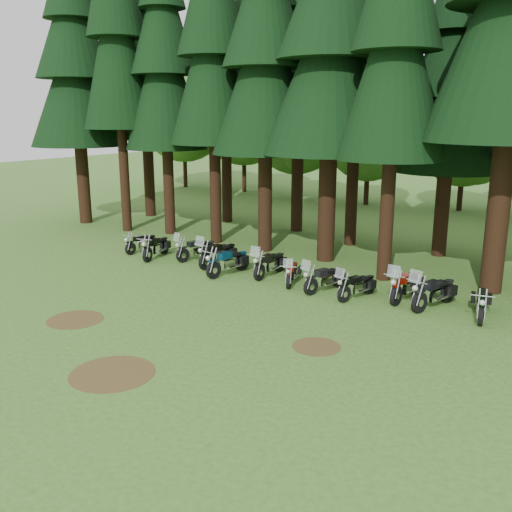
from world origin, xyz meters
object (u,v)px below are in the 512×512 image
object	(u,v)px
motorcycle_0	(142,244)
motorcycle_10	(434,293)
motorcycle_4	(228,263)
motorcycle_9	(406,286)
motorcycle_11	(481,304)
motorcycle_6	(292,273)
motorcycle_2	(196,250)
motorcycle_3	(218,255)
motorcycle_1	(156,248)
motorcycle_5	(270,264)
motorcycle_7	(325,279)
motorcycle_8	(357,287)

from	to	relation	value
motorcycle_0	motorcycle_10	world-z (taller)	motorcycle_10
motorcycle_4	motorcycle_9	size ratio (longest dim) A/B	0.99
motorcycle_11	motorcycle_6	bearing A→B (deg)	168.65
motorcycle_0	motorcycle_11	distance (m)	15.68
motorcycle_2	motorcycle_3	world-z (taller)	motorcycle_3
motorcycle_1	motorcycle_5	world-z (taller)	motorcycle_5
motorcycle_6	motorcycle_7	world-z (taller)	motorcycle_7
motorcycle_4	motorcycle_11	world-z (taller)	motorcycle_4
motorcycle_0	motorcycle_9	size ratio (longest dim) A/B	0.82
motorcycle_2	motorcycle_6	distance (m)	5.57
motorcycle_3	motorcycle_9	distance (m)	8.39
motorcycle_4	motorcycle_10	world-z (taller)	motorcycle_10
motorcycle_10	motorcycle_11	distance (m)	1.59
motorcycle_1	motorcycle_6	bearing A→B (deg)	-15.91
motorcycle_2	motorcycle_10	size ratio (longest dim) A/B	0.91
motorcycle_2	motorcycle_9	bearing A→B (deg)	13.18
motorcycle_2	motorcycle_3	size ratio (longest dim) A/B	0.92
motorcycle_3	motorcycle_7	xyz separation A→B (m)	(5.53, -0.58, -0.05)
motorcycle_3	motorcycle_6	bearing A→B (deg)	-3.15
motorcycle_4	motorcycle_6	world-z (taller)	motorcycle_6
motorcycle_5	motorcycle_9	size ratio (longest dim) A/B	0.96
motorcycle_6	motorcycle_8	size ratio (longest dim) A/B	0.93
motorcycle_6	motorcycle_2	bearing A→B (deg)	150.49
motorcycle_0	motorcycle_3	world-z (taller)	motorcycle_3
motorcycle_3	motorcycle_8	distance (m)	6.91
motorcycle_0	motorcycle_3	distance (m)	4.62
motorcycle_2	motorcycle_8	distance (m)	8.41
motorcycle_2	motorcycle_9	world-z (taller)	motorcycle_9
motorcycle_8	motorcycle_9	size ratio (longest dim) A/B	0.86
motorcycle_7	motorcycle_10	bearing A→B (deg)	21.84
motorcycle_1	motorcycle_8	world-z (taller)	motorcycle_8
motorcycle_7	motorcycle_10	world-z (taller)	motorcycle_10
motorcycle_9	motorcycle_5	bearing A→B (deg)	-174.73
motorcycle_3	motorcycle_10	size ratio (longest dim) A/B	0.99
motorcycle_3	motorcycle_5	xyz separation A→B (m)	(2.71, -0.04, -0.02)
motorcycle_3	motorcycle_7	size ratio (longest dim) A/B	1.11
motorcycle_8	motorcycle_5	bearing A→B (deg)	-175.21
motorcycle_0	motorcycle_9	xyz separation A→B (m)	(13.00, 0.23, 0.10)
motorcycle_3	motorcycle_11	world-z (taller)	motorcycle_3
motorcycle_0	motorcycle_2	bearing A→B (deg)	7.87
motorcycle_10	motorcycle_4	bearing A→B (deg)	-159.54
motorcycle_8	motorcycle_9	world-z (taller)	motorcycle_9
motorcycle_0	motorcycle_11	size ratio (longest dim) A/B	0.92
motorcycle_1	motorcycle_6	xyz separation A→B (m)	(7.26, 0.03, -0.06)
motorcycle_0	motorcycle_8	size ratio (longest dim) A/B	0.96
motorcycle_9	motorcycle_11	bearing A→B (deg)	-4.97
motorcycle_4	motorcycle_5	world-z (taller)	motorcycle_5
motorcycle_9	motorcycle_11	world-z (taller)	motorcycle_9
motorcycle_8	motorcycle_1	bearing A→B (deg)	-167.54
motorcycle_8	motorcycle_9	xyz separation A→B (m)	(1.51, 0.84, 0.07)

